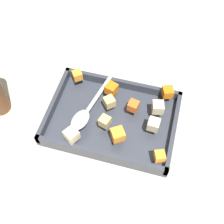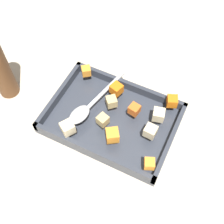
{
  "view_description": "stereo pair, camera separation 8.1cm",
  "coord_description": "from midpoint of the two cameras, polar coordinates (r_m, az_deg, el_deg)",
  "views": [
    {
      "loc": [
        -0.1,
        0.42,
        0.74
      ],
      "look_at": [
        0.01,
        0.01,
        0.05
      ],
      "focal_mm": 46.71,
      "sensor_mm": 36.0,
      "label": 1
    },
    {
      "loc": [
        -0.18,
        0.39,
        0.74
      ],
      "look_at": [
        0.01,
        0.01,
        0.05
      ],
      "focal_mm": 46.71,
      "sensor_mm": 36.0,
      "label": 2
    }
  ],
  "objects": [
    {
      "name": "potato_chunk_near_spoon",
      "position": [
        0.78,
        -5.77,
        -3.33
      ],
      "size": [
        0.05,
        0.05,
        0.03
      ],
      "primitive_type": "cube",
      "rotation": [
        0.0,
        0.0,
        5.72
      ],
      "color": "beige",
      "rests_on": "baking_dish"
    },
    {
      "name": "carrot_chunk_front_center",
      "position": [
        0.82,
        7.22,
        0.3
      ],
      "size": [
        0.03,
        0.03,
        0.03
      ],
      "primitive_type": "cube",
      "rotation": [
        0.0,
        0.0,
        2.96
      ],
      "color": "orange",
      "rests_on": "baking_dish"
    },
    {
      "name": "carrot_chunk_center",
      "position": [
        0.75,
        10.45,
        -10.19
      ],
      "size": [
        0.03,
        0.03,
        0.03
      ],
      "primitive_type": "cube",
      "rotation": [
        0.0,
        0.0,
        1.96
      ],
      "color": "orange",
      "rests_on": "baking_dish"
    },
    {
      "name": "serving_spoon",
      "position": [
        0.81,
        -2.94,
        -0.13
      ],
      "size": [
        0.08,
        0.24,
        0.02
      ],
      "rotation": [
        0.0,
        0.0,
        4.49
      ],
      "color": "silver",
      "rests_on": "baking_dish"
    },
    {
      "name": "potato_chunk_back_center",
      "position": [
        0.79,
        1.09,
        -1.8
      ],
      "size": [
        0.03,
        0.03,
        0.03
      ],
      "primitive_type": "cube",
      "rotation": [
        0.0,
        0.0,
        4.42
      ],
      "color": "tan",
      "rests_on": "baking_dish"
    },
    {
      "name": "carrot_chunk_mid_right",
      "position": [
        0.85,
        14.36,
        1.86
      ],
      "size": [
        0.04,
        0.04,
        0.03
      ],
      "primitive_type": "cube",
      "rotation": [
        0.0,
        0.0,
        5.1
      ],
      "color": "orange",
      "rests_on": "baking_dish"
    },
    {
      "name": "potato_chunk_heap_side",
      "position": [
        0.79,
        10.47,
        -3.94
      ],
      "size": [
        0.03,
        0.03,
        0.03
      ],
      "primitive_type": "cube",
      "rotation": [
        0.0,
        0.0,
        6.22
      ],
      "color": "beige",
      "rests_on": "baking_dish"
    },
    {
      "name": "baking_dish",
      "position": [
        0.85,
        2.73,
        -1.71
      ],
      "size": [
        0.37,
        0.26,
        0.04
      ],
      "color": "#333842",
      "rests_on": "ground_plane"
    },
    {
      "name": "carrot_chunk_heap_top",
      "position": [
        0.77,
        3.09,
        -4.81
      ],
      "size": [
        0.05,
        0.05,
        0.03
      ],
      "primitive_type": "cube",
      "rotation": [
        0.0,
        0.0,
        3.73
      ],
      "color": "orange",
      "rests_on": "baking_dish"
    },
    {
      "name": "potato_chunk_under_handle",
      "position": [
        0.82,
        11.93,
        -0.75
      ],
      "size": [
        0.04,
        0.04,
        0.03
      ],
      "primitive_type": "cube",
      "rotation": [
        0.0,
        0.0,
        3.38
      ],
      "color": "beige",
      "rests_on": "baking_dish"
    },
    {
      "name": "carrot_chunk_corner_se",
      "position": [
        0.85,
        3.61,
        4.31
      ],
      "size": [
        0.04,
        0.04,
        0.03
      ],
      "primitive_type": "cube",
      "rotation": [
        0.0,
        0.0,
        5.97
      ],
      "color": "orange",
      "rests_on": "baking_dish"
    },
    {
      "name": "potato_chunk_mid_left",
      "position": [
        0.83,
        2.7,
        1.84
      ],
      "size": [
        0.04,
        0.04,
        0.03
      ],
      "primitive_type": "cube",
      "rotation": [
        0.0,
        0.0,
        5.45
      ],
      "color": "tan",
      "rests_on": "baking_dish"
    },
    {
      "name": "ground_plane",
      "position": [
        0.86,
        3.52,
        -1.99
      ],
      "size": [
        4.0,
        4.0,
        0.0
      ],
      "primitive_type": "plane",
      "color": "#BCB29E"
    },
    {
      "name": "carrot_chunk_far_right",
      "position": [
        0.89,
        -2.48,
        7.86
      ],
      "size": [
        0.04,
        0.04,
        0.03
      ],
      "primitive_type": "cube",
      "rotation": [
        0.0,
        0.0,
        2.23
      ],
      "color": "orange",
      "rests_on": "baking_dish"
    }
  ]
}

